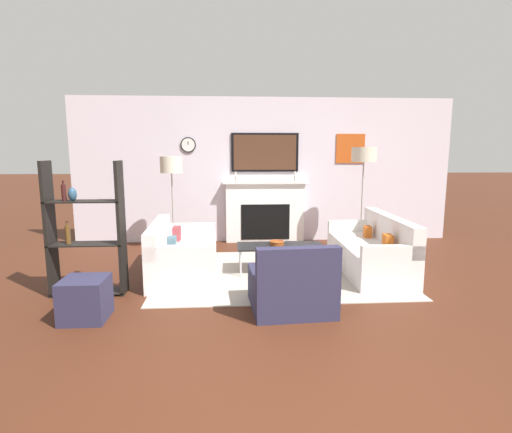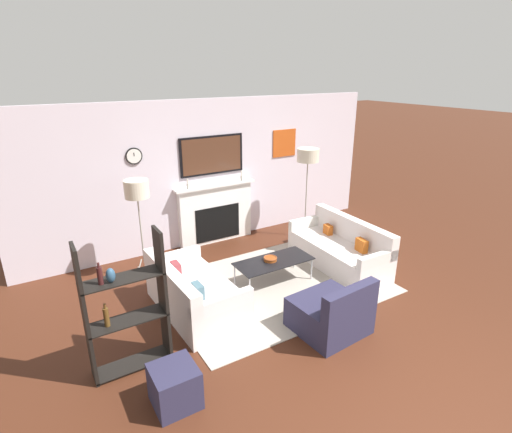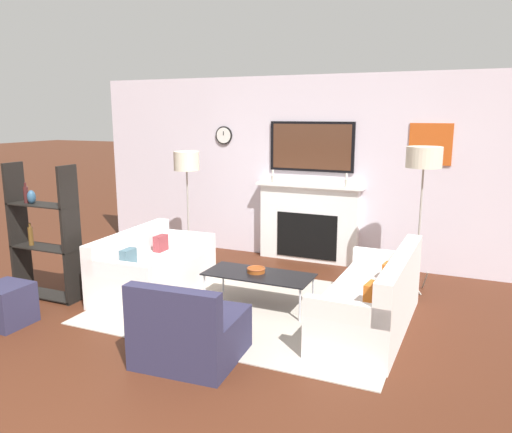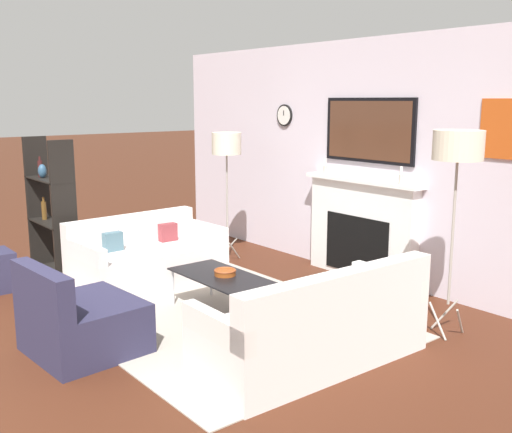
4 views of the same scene
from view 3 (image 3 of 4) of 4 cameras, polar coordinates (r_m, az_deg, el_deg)
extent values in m
cube|color=silver|center=(7.39, 6.42, 5.33)|extent=(7.15, 0.07, 2.70)
cube|color=white|center=(7.41, 6.01, -0.87)|extent=(1.47, 0.16, 1.11)
cube|color=black|center=(7.37, 5.78, -2.24)|extent=(0.91, 0.01, 0.67)
cube|color=white|center=(7.29, 6.06, 3.53)|extent=(1.59, 0.22, 0.04)
cylinder|color=#B2AD9E|center=(7.43, 1.93, 4.29)|extent=(0.04, 0.04, 0.10)
cylinder|color=white|center=(7.42, 1.93, 5.02)|extent=(0.03, 0.03, 0.09)
cylinder|color=#B2AD9E|center=(7.10, 10.26, 3.76)|extent=(0.04, 0.04, 0.10)
cylinder|color=white|center=(7.09, 10.29, 4.52)|extent=(0.03, 0.03, 0.09)
cube|color=black|center=(7.31, 6.37, 7.94)|extent=(1.26, 0.04, 0.72)
cube|color=#4C2D1E|center=(7.30, 6.32, 7.94)|extent=(1.17, 0.01, 0.64)
cylinder|color=black|center=(7.85, -3.69, 9.24)|extent=(0.28, 0.02, 0.28)
cylinder|color=silver|center=(7.83, -3.74, 9.24)|extent=(0.24, 0.00, 0.24)
cube|color=black|center=(7.83, -3.75, 9.46)|extent=(0.01, 0.00, 0.06)
cube|color=#BD4B16|center=(7.00, 19.32, 7.80)|extent=(0.55, 0.02, 0.55)
cube|color=#A99E91|center=(5.74, -0.45, -10.34)|extent=(3.30, 2.42, 0.01)
cube|color=silver|center=(6.28, -11.41, -6.63)|extent=(0.93, 1.64, 0.42)
cube|color=silver|center=(6.37, -14.22, -3.04)|extent=(0.23, 1.61, 0.32)
cube|color=silver|center=(6.82, -8.11, -2.44)|extent=(0.87, 0.14, 0.18)
cube|color=silver|center=(5.61, -15.68, -5.88)|extent=(0.87, 0.14, 0.18)
cube|color=brown|center=(6.55, -10.82, -3.02)|extent=(0.10, 0.21, 0.20)
cube|color=#476775|center=(5.98, -14.39, -4.57)|extent=(0.10, 0.21, 0.20)
cube|color=silver|center=(5.31, 12.68, -10.20)|extent=(0.81, 1.88, 0.41)
cube|color=silver|center=(5.12, 16.19, -6.41)|extent=(0.20, 1.87, 0.39)
cube|color=silver|center=(4.40, 10.29, -10.63)|extent=(0.77, 0.12, 0.18)
cube|color=silver|center=(6.03, 14.64, -4.63)|extent=(0.77, 0.12, 0.18)
cube|color=#BE591A|center=(4.79, 13.09, -8.63)|extent=(0.13, 0.22, 0.21)
cube|color=#C1591C|center=(5.58, 14.91, -6.04)|extent=(0.12, 0.18, 0.17)
cube|color=#292741|center=(4.62, -7.34, -13.39)|extent=(0.90, 0.86, 0.42)
cube|color=#292741|center=(4.20, -9.58, -10.40)|extent=(0.86, 0.20, 0.35)
cube|color=black|center=(5.66, 0.31, -6.64)|extent=(1.23, 0.54, 0.02)
cylinder|color=#B7B7BC|center=(5.78, -5.89, -8.36)|extent=(0.02, 0.02, 0.37)
cylinder|color=#B7B7BC|center=(5.34, 5.04, -10.06)|extent=(0.02, 0.02, 0.37)
cylinder|color=#B7B7BC|center=(6.16, -3.77, -7.03)|extent=(0.02, 0.02, 0.37)
cylinder|color=#B7B7BC|center=(5.75, 6.54, -8.48)|extent=(0.02, 0.02, 0.37)
cylinder|color=#8F4117|center=(5.70, -0.03, -6.17)|extent=(0.20, 0.20, 0.05)
torus|color=brown|center=(5.69, -0.03, -5.95)|extent=(0.21, 0.21, 0.02)
cylinder|color=#9E998E|center=(7.52, -6.84, -4.12)|extent=(0.09, 0.23, 0.26)
cylinder|color=#9E998E|center=(7.64, -7.88, -3.88)|extent=(0.17, 0.19, 0.26)
cylinder|color=#9E998E|center=(7.47, -8.24, -4.27)|extent=(0.23, 0.07, 0.26)
cylinder|color=#9E998E|center=(7.39, -7.79, 0.97)|extent=(0.02, 0.02, 1.11)
cylinder|color=beige|center=(7.29, -7.94, 6.31)|extent=(0.37, 0.37, 0.27)
cylinder|color=#9E998E|center=(6.55, 18.75, -6.92)|extent=(0.09, 0.23, 0.29)
cylinder|color=#9E998E|center=(6.61, 17.17, -6.66)|extent=(0.17, 0.19, 0.29)
cylinder|color=#9E998E|center=(6.43, 17.48, -7.19)|extent=(0.23, 0.07, 0.29)
cylinder|color=#9E998E|center=(6.33, 18.23, -0.33)|extent=(0.02, 0.02, 1.26)
cylinder|color=beige|center=(6.23, 18.67, 6.44)|extent=(0.42, 0.42, 0.25)
cube|color=black|center=(6.64, -25.51, -1.29)|extent=(0.04, 0.28, 1.60)
cube|color=black|center=(6.04, -20.36, -2.05)|extent=(0.04, 0.28, 1.60)
cube|color=black|center=(6.54, -22.52, -8.25)|extent=(0.87, 0.28, 0.02)
cube|color=black|center=(6.37, -22.93, -3.27)|extent=(0.87, 0.28, 0.01)
cube|color=black|center=(6.27, -23.29, 1.25)|extent=(0.87, 0.28, 0.02)
ellipsoid|color=#2C506E|center=(6.32, -24.28, 2.05)|extent=(0.10, 0.10, 0.16)
cylinder|color=brown|center=(6.50, -24.35, -2.07)|extent=(0.06, 0.06, 0.22)
cylinder|color=brown|center=(6.47, -24.45, -0.90)|extent=(0.03, 0.03, 0.05)
cylinder|color=#3D1919|center=(6.40, -24.80, 2.26)|extent=(0.06, 0.06, 0.19)
cylinder|color=#3D1919|center=(6.38, -24.89, 3.33)|extent=(0.02, 0.02, 0.05)
cube|color=#292741|center=(5.85, -26.62, -9.01)|extent=(0.44, 0.44, 0.43)
camera|label=1|loc=(2.93, -75.95, -6.38)|focal=28.00mm
camera|label=2|loc=(5.37, -65.44, 16.23)|focal=28.00mm
camera|label=4|loc=(2.88, 75.59, 0.22)|focal=42.00mm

